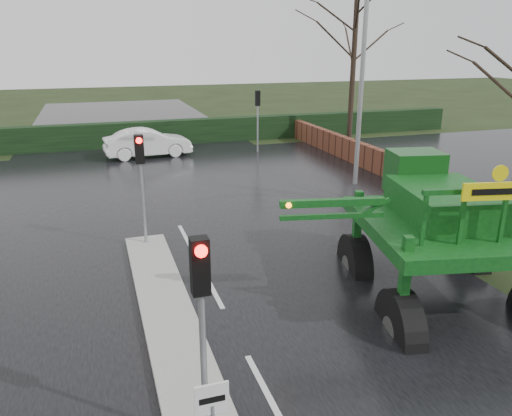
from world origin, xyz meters
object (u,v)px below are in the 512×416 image
object	(u,v)px
traffic_signal_near	(201,299)
white_sedan	(149,157)
street_light_right	(357,45)
traffic_signal_mid	(141,166)
keep_left_sign	(212,410)
traffic_signal_far	(258,107)
crop_sprayer	(405,234)

from	to	relation	value
traffic_signal_near	white_sedan	xyz separation A→B (m)	(1.58, 21.69, -2.59)
street_light_right	white_sedan	bearing A→B (deg)	132.36
traffic_signal_mid	white_sedan	xyz separation A→B (m)	(1.58, 13.19, -2.59)
keep_left_sign	traffic_signal_far	xyz separation A→B (m)	(7.80, 21.51, 1.53)
crop_sprayer	white_sedan	distance (m)	19.95
traffic_signal_mid	white_sedan	size ratio (longest dim) A/B	0.75
traffic_signal_far	crop_sprayer	bearing A→B (deg)	81.11
traffic_signal_mid	crop_sprayer	bearing A→B (deg)	-52.77
white_sedan	street_light_right	bearing A→B (deg)	-142.45
keep_left_sign	crop_sprayer	bearing A→B (deg)	28.39
traffic_signal_near	crop_sprayer	world-z (taller)	crop_sprayer
keep_left_sign	white_sedan	bearing A→B (deg)	85.92
keep_left_sign	traffic_signal_far	distance (m)	22.93
crop_sprayer	white_sedan	size ratio (longest dim) A/B	1.75
keep_left_sign	street_light_right	xyz separation A→B (m)	(9.49, 13.50, 4.93)
traffic_signal_near	white_sedan	world-z (taller)	traffic_signal_near
traffic_signal_near	white_sedan	bearing A→B (deg)	85.83
traffic_signal_mid	white_sedan	world-z (taller)	traffic_signal_mid
keep_left_sign	crop_sprayer	xyz separation A→B (m)	(4.84, 2.62, 1.16)
street_light_right	crop_sprayer	xyz separation A→B (m)	(-4.65, -10.88, -3.77)
traffic_signal_near	traffic_signal_far	bearing A→B (deg)	69.64
street_light_right	crop_sprayer	distance (m)	12.42
keep_left_sign	crop_sprayer	size ratio (longest dim) A/B	0.16
traffic_signal_near	street_light_right	world-z (taller)	street_light_right
traffic_signal_mid	traffic_signal_far	bearing A→B (deg)	58.07
traffic_signal_mid	traffic_signal_far	xyz separation A→B (m)	(7.80, 12.52, 0.00)
crop_sprayer	traffic_signal_near	bearing A→B (deg)	-144.63
traffic_signal_far	traffic_signal_mid	bearing A→B (deg)	58.07
traffic_signal_mid	street_light_right	xyz separation A→B (m)	(9.49, 4.51, 3.40)
white_sedan	traffic_signal_mid	bearing A→B (deg)	168.35
white_sedan	keep_left_sign	bearing A→B (deg)	171.11
traffic_signal_mid	traffic_signal_far	distance (m)	14.75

